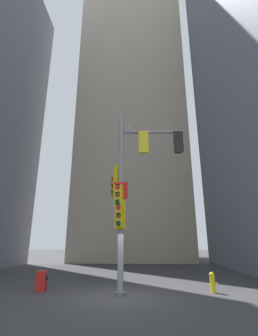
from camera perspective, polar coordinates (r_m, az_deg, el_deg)
The scene contains 5 objects.
ground at distance 11.46m, azimuth -2.10°, elevation -27.98°, with size 120.00×120.00×0.00m, color #38383A.
building_mid_block at distance 38.47m, azimuth 0.75°, elevation 12.14°, with size 13.96×13.96×41.84m, color tan.
signal_pole_assembly at distance 11.66m, azimuth -0.15°, elevation -3.44°, with size 3.94×2.94×8.72m.
fire_hydrant at distance 12.60m, azimuth 19.11°, elevation -24.05°, with size 0.33×0.23×0.87m.
newspaper_box at distance 13.11m, azimuth -19.93°, elevation -23.75°, with size 0.45×0.36×0.87m.
Camera 1 is at (0.80, -11.22, 2.18)m, focal length 25.81 mm.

